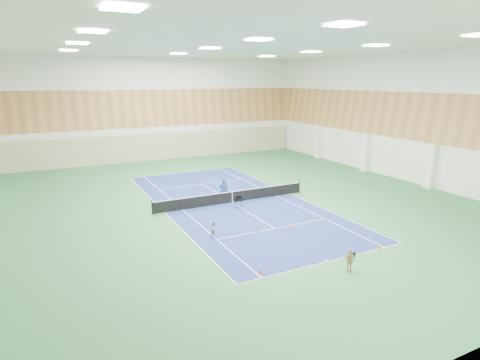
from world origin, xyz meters
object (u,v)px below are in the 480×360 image
coach (224,190)px  child_court (214,229)px  tennis_net (232,196)px  child_apron (350,261)px  ball_cart (239,202)px

coach → child_court: (-3.61, -6.51, -0.42)m
tennis_net → child_court: bearing=-124.6°
coach → child_apron: size_ratio=1.59×
child_apron → ball_cart: bearing=106.1°
child_court → ball_cart: size_ratio=1.19×
ball_cart → child_court: bearing=-122.3°
coach → ball_cart: (0.32, -2.04, -0.51)m
child_apron → coach: bearing=107.2°
tennis_net → coach: coach is taller
child_court → ball_cart: (3.93, 4.46, -0.08)m
child_court → child_apron: child_apron is taller
tennis_net → ball_cart: tennis_net is taller
tennis_net → child_apron: child_apron is taller
child_court → ball_cart: bearing=13.9°
tennis_net → ball_cart: 1.45m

